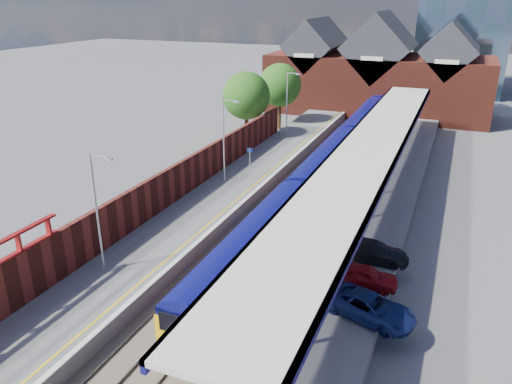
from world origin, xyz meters
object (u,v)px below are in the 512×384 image
train (349,141)px  parked_car_blue (370,307)px  lamp_post_c (225,135)px  parked_car_dark (373,251)px  platform_sign (250,157)px  parked_car_red (364,276)px  lamp_post_d (288,100)px  lamp_post_b (98,206)px

train → parked_car_blue: 27.88m
lamp_post_c → parked_car_dark: bearing=-33.0°
platform_sign → parked_car_red: size_ratio=0.69×
lamp_post_c → parked_car_blue: lamp_post_c is taller
lamp_post_d → parked_car_red: lamp_post_d is taller
parked_car_dark → parked_car_blue: (0.90, -5.80, 0.01)m
train → platform_sign: platform_sign is taller
train → lamp_post_d: 9.22m
lamp_post_c → platform_sign: lamp_post_c is taller
platform_sign → train: bearing=57.3°
train → parked_car_red: (6.15, -24.23, -0.50)m
train → parked_car_dark: size_ratio=15.75×
lamp_post_b → parked_car_blue: lamp_post_b is taller
lamp_post_b → platform_sign: (1.36, 18.00, -2.30)m
lamp_post_c → parked_car_red: lamp_post_c is taller
parked_car_red → lamp_post_c: bearing=43.1°
parked_car_dark → lamp_post_d: bearing=27.7°
lamp_post_b → lamp_post_c: size_ratio=1.00×
parked_car_red → parked_car_blue: parked_car_red is taller
train → lamp_post_b: bearing=-105.6°
lamp_post_d → parked_car_red: size_ratio=1.92×
platform_sign → lamp_post_b: bearing=-94.3°
parked_car_dark → parked_car_blue: bearing=-172.7°
lamp_post_c → parked_car_blue: bearing=-45.0°
parked_car_blue → lamp_post_c: bearing=63.8°
parked_car_red → parked_car_dark: parked_car_red is taller
train → parked_car_dark: bearing=-73.9°
platform_sign → lamp_post_d: bearing=95.6°
platform_sign → parked_car_blue: bearing=-51.3°
train → parked_car_blue: (7.01, -26.98, -0.50)m
lamp_post_c → lamp_post_d: (0.00, 16.00, 0.00)m
lamp_post_c → platform_sign: (1.36, 2.00, -2.30)m
lamp_post_d → lamp_post_c: bearing=-90.0°
lamp_post_b → parked_car_red: lamp_post_b is taller
lamp_post_c → parked_car_dark: size_ratio=1.67×
lamp_post_d → platform_sign: 14.25m
train → lamp_post_b: size_ratio=9.42×
lamp_post_b → lamp_post_c: 16.00m
lamp_post_b → lamp_post_d: bearing=90.0°
lamp_post_b → lamp_post_d: size_ratio=1.00×
lamp_post_d → parked_car_blue: 34.42m
lamp_post_d → platform_sign: lamp_post_d is taller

